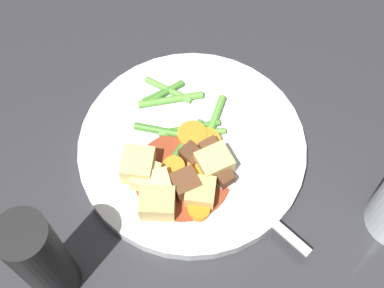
{
  "coord_description": "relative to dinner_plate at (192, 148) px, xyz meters",
  "views": [
    {
      "loc": [
        0.3,
        0.01,
        0.56
      ],
      "look_at": [
        0.0,
        0.0,
        0.02
      ],
      "focal_mm": 49.65,
      "sensor_mm": 36.0,
      "label": 1
    }
  ],
  "objects": [
    {
      "name": "ground_plane",
      "position": [
        0.0,
        0.0,
        -0.01
      ],
      "size": [
        3.0,
        3.0,
        0.0
      ],
      "primitive_type": "plane",
      "color": "#2D2D33"
    },
    {
      "name": "dinner_plate",
      "position": [
        0.0,
        0.0,
        0.0
      ],
      "size": [
        0.27,
        0.27,
        0.02
      ],
      "primitive_type": "cylinder",
      "color": "white",
      "rests_on": "ground_plane"
    },
    {
      "name": "stew_sauce",
      "position": [
        0.04,
        -0.01,
        0.01
      ],
      "size": [
        0.11,
        0.11,
        0.0
      ],
      "primitive_type": "cylinder",
      "color": "#93381E",
      "rests_on": "dinner_plate"
    },
    {
      "name": "carrot_slice_0",
      "position": [
        -0.01,
        -0.0,
        0.01
      ],
      "size": [
        0.05,
        0.05,
        0.01
      ],
      "primitive_type": "cylinder",
      "rotation": [
        0.0,
        0.0,
        4.0
      ],
      "color": "orange",
      "rests_on": "dinner_plate"
    },
    {
      "name": "carrot_slice_1",
      "position": [
        -0.0,
        0.02,
        0.01
      ],
      "size": [
        0.04,
        0.04,
        0.01
      ],
      "primitive_type": "cylinder",
      "rotation": [
        0.0,
        0.0,
        0.01
      ],
      "color": "orange",
      "rests_on": "dinner_plate"
    },
    {
      "name": "carrot_slice_2",
      "position": [
        0.08,
        0.01,
        0.01
      ],
      "size": [
        0.03,
        0.03,
        0.01
      ],
      "primitive_type": "cylinder",
      "rotation": [
        0.0,
        0.0,
        4.36
      ],
      "color": "orange",
      "rests_on": "dinner_plate"
    },
    {
      "name": "carrot_slice_3",
      "position": [
        0.03,
        -0.02,
        0.01
      ],
      "size": [
        0.03,
        0.03,
        0.01
      ],
      "primitive_type": "cylinder",
      "rotation": [
        0.0,
        0.0,
        5.88
      ],
      "color": "orange",
      "rests_on": "dinner_plate"
    },
    {
      "name": "carrot_slice_4",
      "position": [
        0.03,
        0.01,
        0.02
      ],
      "size": [
        0.04,
        0.04,
        0.01
      ],
      "primitive_type": "cylinder",
      "rotation": [
        0.0,
        0.0,
        0.54
      ],
      "color": "orange",
      "rests_on": "dinner_plate"
    },
    {
      "name": "potato_chunk_0",
      "position": [
        0.05,
        -0.05,
        0.02
      ],
      "size": [
        0.04,
        0.04,
        0.02
      ],
      "primitive_type": "cube",
      "rotation": [
        0.0,
        0.0,
        4.34
      ],
      "color": "#E5CC7A",
      "rests_on": "dinner_plate"
    },
    {
      "name": "potato_chunk_1",
      "position": [
        0.07,
        0.01,
        0.02
      ],
      "size": [
        0.04,
        0.04,
        0.02
      ],
      "primitive_type": "cube",
      "rotation": [
        0.0,
        0.0,
        3.03
      ],
      "color": "#DBBC6B",
      "rests_on": "dinner_plate"
    },
    {
      "name": "potato_chunk_2",
      "position": [
        0.04,
        -0.06,
        0.02
      ],
      "size": [
        0.04,
        0.04,
        0.03
      ],
      "primitive_type": "cube",
      "rotation": [
        0.0,
        0.0,
        3.03
      ],
      "color": "#E5CC7A",
      "rests_on": "dinner_plate"
    },
    {
      "name": "potato_chunk_3",
      "position": [
        0.08,
        -0.04,
        0.02
      ],
      "size": [
        0.03,
        0.04,
        0.03
      ],
      "primitive_type": "cube",
      "rotation": [
        0.0,
        0.0,
        6.27
      ],
      "color": "#DBBC6B",
      "rests_on": "dinner_plate"
    },
    {
      "name": "potato_chunk_4",
      "position": [
        0.03,
        0.03,
        0.02
      ],
      "size": [
        0.05,
        0.05,
        0.03
      ],
      "primitive_type": "cube",
      "rotation": [
        0.0,
        0.0,
        0.49
      ],
      "color": "#E5CC7A",
      "rests_on": "dinner_plate"
    },
    {
      "name": "potato_chunk_5",
      "position": [
        0.06,
        -0.03,
        0.02
      ],
      "size": [
        0.03,
        0.03,
        0.03
      ],
      "primitive_type": "cube",
      "rotation": [
        0.0,
        0.0,
        0.31
      ],
      "color": "#EAD68C",
      "rests_on": "dinner_plate"
    },
    {
      "name": "meat_chunk_0",
      "position": [
        0.05,
        0.04,
        0.02
      ],
      "size": [
        0.03,
        0.02,
        0.02
      ],
      "primitive_type": "cube",
      "rotation": [
        0.0,
        0.0,
        0.61
      ],
      "color": "#56331E",
      "rests_on": "dinner_plate"
    },
    {
      "name": "meat_chunk_1",
      "position": [
        0.06,
        -0.01,
        0.02
      ],
      "size": [
        0.04,
        0.04,
        0.02
      ],
      "primitive_type": "cube",
      "rotation": [
        0.0,
        0.0,
        2.04
      ],
      "color": "brown",
      "rests_on": "dinner_plate"
    },
    {
      "name": "meat_chunk_2",
      "position": [
        0.01,
        0.02,
        0.02
      ],
      "size": [
        0.03,
        0.03,
        0.02
      ],
      "primitive_type": "cube",
      "rotation": [
        0.0,
        0.0,
        0.56
      ],
      "color": "brown",
      "rests_on": "dinner_plate"
    },
    {
      "name": "meat_chunk_3",
      "position": [
        0.02,
        -0.0,
        0.02
      ],
      "size": [
        0.03,
        0.03,
        0.02
      ],
      "primitive_type": "cube",
      "rotation": [
        0.0,
        0.0,
        5.48
      ],
      "color": "#56331E",
      "rests_on": "dinner_plate"
    },
    {
      "name": "green_bean_0",
      "position": [
        -0.02,
        -0.0,
        0.01
      ],
      "size": [
        0.02,
        0.07,
        0.01
      ],
      "primitive_type": "cylinder",
      "rotation": [
        0.0,
        1.57,
        1.8
      ],
      "color": "#4C8E33",
      "rests_on": "dinner_plate"
    },
    {
      "name": "green_bean_1",
      "position": [
        -0.07,
        -0.04,
        0.01
      ],
      "size": [
        0.03,
        0.05,
        0.01
      ],
      "primitive_type": "cylinder",
      "rotation": [
        0.0,
        1.57,
        2.1
      ],
      "color": "#4C8E33",
      "rests_on": "dinner_plate"
    },
    {
      "name": "green_bean_2",
      "position": [
        -0.03,
        0.03,
        0.01
      ],
      "size": [
        0.06,
        0.03,
        0.01
      ],
      "primitive_type": "cylinder",
      "rotation": [
        0.0,
        1.57,
        2.84
      ],
      "color": "#66AD42",
      "rests_on": "dinner_plate"
    },
    {
      "name": "green_bean_3",
      "position": [
        0.0,
        -0.01,
        0.01
      ],
      "size": [
        0.06,
        0.04,
        0.01
      ],
      "primitive_type": "cylinder",
      "rotation": [
        0.0,
        1.57,
        2.58
      ],
      "color": "#4C8E33",
      "rests_on": "dinner_plate"
    },
    {
      "name": "green_bean_4",
      "position": [
        -0.01,
        0.0,
        0.01
      ],
      "size": [
        0.01,
        0.08,
        0.01
      ],
      "primitive_type": "cylinder",
      "rotation": [
        0.0,
        1.57,
        1.63
      ],
      "color": "#66AD42",
      "rests_on": "dinner_plate"
    },
    {
      "name": "green_bean_5",
      "position": [
        -0.07,
        -0.03,
        0.01
      ],
      "size": [
        0.04,
        0.05,
        0.01
      ],
      "primitive_type": "cylinder",
      "rotation": [
        0.0,
        1.57,
        2.19
      ],
      "color": "#4C8E33",
      "rests_on": "dinner_plate"
    },
    {
      "name": "green_bean_6",
      "position": [
        -0.07,
        -0.03,
        0.01
      ],
      "size": [
        0.04,
        0.06,
        0.01
      ],
      "primitive_type": "cylinder",
      "rotation": [
        0.0,
        1.57,
        1.07
      ],
      "color": "#66AD42",
      "rests_on": "dinner_plate"
    },
    {
      "name": "green_bean_7",
      "position": [
        -0.01,
        -0.03,
        0.01
      ],
      "size": [
        0.02,
        0.08,
        0.01
      ],
      "primitive_type": "cylinder",
      "rotation": [
        0.0,
        1.57,
        1.38
      ],
      "color": "#4C8E33",
      "rests_on": "dinner_plate"
    },
    {
      "name": "green_bean_8",
      "position": [
        -0.06,
        -0.03,
        0.01
      ],
      "size": [
        0.02,
        0.08,
        0.01
      ],
      "primitive_type": "cylinder",
      "rotation": [
        0.0,
        1.57,
        1.78
      ],
      "color": "#66AD42",
      "rests_on": "dinner_plate"
    },
    {
      "name": "fork",
      "position": [
        0.07,
        0.06,
        0.01
      ],
      "size": [
        0.13,
        0.14,
        0.0
      ],
      "color": "silver",
      "rests_on": "dinner_plate"
    },
    {
      "name": "pepper_mill",
      "position": [
        0.16,
        -0.14,
        0.07
      ],
      "size": [
        0.05,
        0.05,
        0.15
      ],
      "primitive_type": "cylinder",
      "color": "black",
      "rests_on": "ground_plane"
    }
  ]
}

